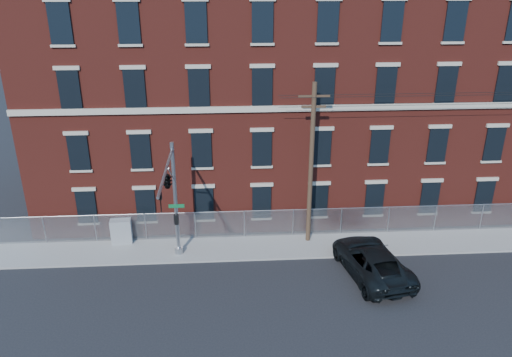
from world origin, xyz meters
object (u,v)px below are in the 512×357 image
Objects in this scene: traffic_signal_mast at (169,188)px; utility_pole_near at (311,163)px; pickup_truck at (372,261)px; utility_cabinet at (121,231)px.

traffic_signal_mast is 0.70× the size of utility_pole_near.
utility_pole_near is at bearing -62.37° from pickup_truck.
traffic_signal_mast is 1.13× the size of pickup_truck.
pickup_truck is at bearing -52.70° from utility_pole_near.
utility_pole_near is (8.00, 3.42, -0.05)m from traffic_signal_mast.
pickup_truck is 3.95× the size of utility_cabinet.
pickup_truck is at bearing -21.40° from utility_cabinet.
utility_pole_near reaches higher than traffic_signal_mast.
traffic_signal_mast is at bearing -156.86° from utility_pole_near.
utility_cabinet is at bearing 133.62° from traffic_signal_mast.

